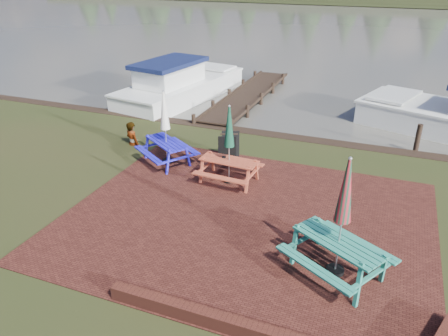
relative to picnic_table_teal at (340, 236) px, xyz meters
name	(u,v)px	position (x,y,z in m)	size (l,w,h in m)	color
ground	(233,241)	(-2.39, 0.28, -0.93)	(120.00, 120.00, 0.00)	black
paving	(247,219)	(-2.39, 1.28, -0.92)	(9.00, 7.50, 0.02)	#361511
water	(369,29)	(-2.39, 37.28, -0.93)	(120.00, 60.00, 0.02)	#413E37
picnic_table_teal	(340,236)	(0.00, 0.00, 0.00)	(2.49, 2.42, 2.64)	#277D6C
picnic_table_red	(229,156)	(-3.57, 3.08, -0.11)	(1.77, 1.59, 2.33)	#AF452D
picnic_table_blue	(166,139)	(-5.92, 3.63, -0.10)	(2.26, 2.21, 2.36)	#1F1BCA
chalkboard	(229,147)	(-4.12, 4.51, -0.44)	(0.62, 0.74, 0.93)	black
jetty	(247,95)	(-5.89, 11.56, -0.81)	(1.76, 9.08, 1.00)	black
boat_jetty	(180,87)	(-9.00, 10.64, -0.47)	(3.79, 7.89, 2.19)	silver
person	(131,123)	(-7.80, 4.53, -0.10)	(0.60, 0.39, 1.64)	gray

